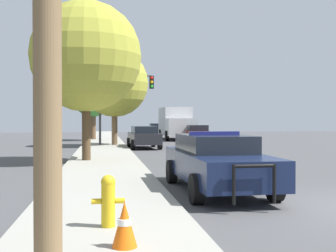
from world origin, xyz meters
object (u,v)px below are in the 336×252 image
car_background_distant (156,129)px  tree_sidewalk_near (86,57)px  box_truck (176,122)px  traffic_cone (125,224)px  fire_hydrant (108,199)px  traffic_light (122,94)px  tree_sidewalk_mid (114,83)px  police_car (216,161)px  tree_sidewalk_far (93,96)px  car_background_oncoming (197,133)px  car_background_midblock (144,137)px

car_background_distant → tree_sidewalk_near: tree_sidewalk_near is taller
box_truck → traffic_cone: (-6.42, -33.04, -1.16)m
box_truck → tree_sidewalk_near: bearing=71.2°
fire_hydrant → traffic_light: bearing=86.9°
fire_hydrant → tree_sidewalk_mid: 22.46m
police_car → box_truck: box_truck is taller
box_truck → tree_sidewalk_far: 8.01m
car_background_distant → tree_sidewalk_mid: bearing=-102.8°
car_background_distant → tree_sidewalk_far: bearing=-116.0°
police_car → car_background_oncoming: size_ratio=1.29×
fire_hydrant → traffic_light: 22.70m
police_car → car_background_distant: 41.55m
police_car → car_background_midblock: 16.39m
car_background_distant → tree_sidewalk_mid: tree_sidewalk_mid is taller
police_car → box_truck: size_ratio=0.67×
tree_sidewalk_mid → traffic_cone: bearing=-91.2°
car_background_distant → tree_sidewalk_near: (-7.20, -33.80, 3.75)m
traffic_light → tree_sidewalk_near: size_ratio=0.73×
traffic_light → tree_sidewalk_mid: tree_sidewalk_mid is taller
police_car → traffic_cone: size_ratio=8.45×
fire_hydrant → box_truck: 32.62m
police_car → traffic_cone: police_car is taller
tree_sidewalk_near → car_background_distant: bearing=78.0°
car_background_midblock → car_background_distant: size_ratio=1.05×
tree_sidewalk_far → tree_sidewalk_near: 19.47m
box_truck → tree_sidewalk_near: size_ratio=1.15×
car_background_distant → box_truck: bearing=-87.9°
traffic_cone → tree_sidewalk_near: bearing=94.5°
car_background_oncoming → traffic_cone: (-7.43, -28.37, -0.31)m
fire_hydrant → tree_sidewalk_near: bearing=94.0°
car_background_midblock → fire_hydrant: bearing=-99.1°
car_background_distant → traffic_cone: size_ratio=6.72×
police_car → tree_sidewalk_near: tree_sidewalk_near is taller
tree_sidewalk_near → traffic_cone: size_ratio=10.94×
tree_sidewalk_mid → car_background_distant: bearing=76.0°
police_car → fire_hydrant: bearing=52.8°
car_background_midblock → police_car: bearing=-91.0°
box_truck → tree_sidewalk_near: tree_sidewalk_near is taller
traffic_light → car_background_oncoming: 8.51m
car_background_midblock → tree_sidewalk_far: tree_sidewalk_far is taller
car_background_distant → traffic_cone: (-6.21, -46.29, -0.32)m
car_background_midblock → tree_sidewalk_mid: tree_sidewalk_mid is taller
car_background_oncoming → box_truck: size_ratio=0.52×
car_background_oncoming → traffic_cone: car_background_oncoming is taller
fire_hydrant → car_background_oncoming: 28.31m
fire_hydrant → car_background_midblock: size_ratio=0.19×
box_truck → traffic_cone: size_ratio=12.62×
car_background_midblock → traffic_light: bearing=117.0°
police_car → fire_hydrant: size_ratio=6.27×
traffic_light → traffic_cone: traffic_light is taller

